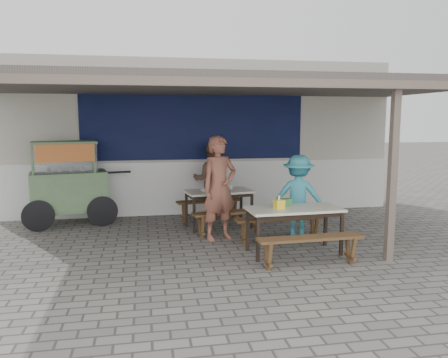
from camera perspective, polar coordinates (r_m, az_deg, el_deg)
ground at (r=7.32m, az=0.55°, el=-9.34°), size 60.00×60.00×0.00m
back_wall at (r=10.54m, az=-3.14°, el=5.44°), size 9.00×1.28×3.50m
warung_roof at (r=7.90m, az=-0.56°, el=11.86°), size 9.00×4.21×2.81m
table_left at (r=8.70m, az=-0.68°, el=-2.03°), size 1.40×0.89×0.75m
bench_left_street at (r=8.20m, az=0.74°, el=-5.03°), size 1.44×0.51×0.45m
bench_left_wall at (r=9.34m, az=-1.92°, el=-3.44°), size 1.44×0.51×0.45m
table_right at (r=7.11m, az=9.15°, el=-4.35°), size 1.54×0.76×0.75m
bench_right_street at (r=6.61m, az=11.22°, el=-8.29°), size 1.62×0.35×0.45m
bench_right_wall at (r=7.78m, az=7.30°, el=-5.75°), size 1.62×0.35×0.45m
vendor_cart at (r=9.46m, az=-19.71°, el=-0.08°), size 2.05×1.13×1.72m
patron_street_side at (r=7.80m, az=-0.60°, el=-1.19°), size 0.80×0.67×1.87m
patron_wall_side at (r=9.63m, az=-1.71°, el=-0.14°), size 0.89×0.75×1.65m
patron_right_table at (r=8.13m, az=9.68°, el=-2.22°), size 1.12×0.91×1.51m
tissue_box at (r=7.00m, az=7.20°, el=-3.27°), size 0.17×0.17×0.14m
donation_box at (r=7.25m, az=8.09°, el=-3.01°), size 0.19×0.15×0.11m
condiment_jar at (r=8.90m, az=0.90°, el=-1.03°), size 0.07×0.07×0.08m
condiment_bowl at (r=8.62m, az=-2.51°, el=-1.44°), size 0.23×0.23×0.05m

